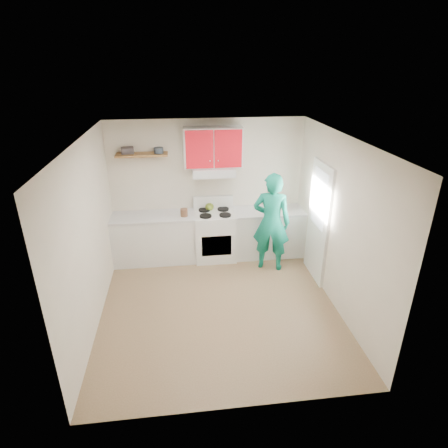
{
  "coord_description": "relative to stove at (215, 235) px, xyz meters",
  "views": [
    {
      "loc": [
        -0.51,
        -4.81,
        3.56
      ],
      "look_at": [
        0.15,
        0.55,
        1.15
      ],
      "focal_mm": 29.86,
      "sensor_mm": 36.0,
      "label": 1
    }
  ],
  "objects": [
    {
      "name": "shelf",
      "position": [
        -1.25,
        0.18,
        1.56
      ],
      "size": [
        0.9,
        0.3,
        0.04
      ],
      "primitive_type": "cube",
      "color": "brown",
      "rests_on": "back_wall"
    },
    {
      "name": "cutting_board",
      "position": [
        0.6,
        0.06,
        0.45
      ],
      "size": [
        0.29,
        0.22,
        0.02
      ],
      "primitive_type": "cube",
      "rotation": [
        0.0,
        0.0,
        -0.04
      ],
      "color": "olive",
      "rests_on": "counter_right"
    },
    {
      "name": "counter_left",
      "position": [
        -1.14,
        0.02,
        -0.01
      ],
      "size": [
        1.52,
        0.6,
        0.9
      ],
      "primitive_type": "cube",
      "color": "silver",
      "rests_on": "floor"
    },
    {
      "name": "left_wall",
      "position": [
        -1.9,
        -1.57,
        0.84
      ],
      "size": [
        0.04,
        3.8,
        2.6
      ],
      "primitive_type": "cube",
      "color": "beige",
      "rests_on": "floor"
    },
    {
      "name": "stove",
      "position": [
        0.0,
        0.0,
        0.0
      ],
      "size": [
        0.76,
        0.65,
        0.92
      ],
      "primitive_type": "cube",
      "color": "white",
      "rests_on": "floor"
    },
    {
      "name": "counter_right",
      "position": [
        1.04,
        0.02,
        -0.01
      ],
      "size": [
        1.32,
        0.6,
        0.9
      ],
      "primitive_type": "cube",
      "color": "silver",
      "rests_on": "floor"
    },
    {
      "name": "floor",
      "position": [
        -0.1,
        -1.57,
        -0.46
      ],
      "size": [
        3.8,
        3.8,
        0.0
      ],
      "primitive_type": "plane",
      "color": "brown",
      "rests_on": "ground"
    },
    {
      "name": "right_wall",
      "position": [
        1.7,
        -1.57,
        0.84
      ],
      "size": [
        0.04,
        3.8,
        2.6
      ],
      "primitive_type": "cube",
      "color": "beige",
      "rests_on": "floor"
    },
    {
      "name": "tin",
      "position": [
        -0.96,
        0.16,
        1.63
      ],
      "size": [
        0.17,
        0.17,
        0.1
      ],
      "primitive_type": "cylinder",
      "rotation": [
        0.0,
        0.0,
        -0.04
      ],
      "color": "#333D4C",
      "rests_on": "shelf"
    },
    {
      "name": "door",
      "position": [
        1.68,
        -0.88,
        0.56
      ],
      "size": [
        0.05,
        0.85,
        2.05
      ],
      "primitive_type": "cube",
      "color": "white",
      "rests_on": "floor"
    },
    {
      "name": "upper_cabinets",
      "position": [
        0.0,
        0.16,
        1.66
      ],
      "size": [
        1.02,
        0.33,
        0.7
      ],
      "primitive_type": "cube",
      "color": "red",
      "rests_on": "back_wall"
    },
    {
      "name": "silicone_mat",
      "position": [
        1.45,
        -0.06,
        0.44
      ],
      "size": [
        0.32,
        0.29,
        0.01
      ],
      "primitive_type": "cube",
      "rotation": [
        0.0,
        0.0,
        0.28
      ],
      "color": "red",
      "rests_on": "counter_right"
    },
    {
      "name": "range_hood",
      "position": [
        0.0,
        0.1,
        1.24
      ],
      "size": [
        0.76,
        0.44,
        0.15
      ],
      "primitive_type": "cube",
      "color": "silver",
      "rests_on": "back_wall"
    },
    {
      "name": "ceiling",
      "position": [
        -0.1,
        -1.57,
        2.14
      ],
      "size": [
        3.6,
        3.8,
        0.04
      ],
      "primitive_type": "cube",
      "color": "white",
      "rests_on": "floor"
    },
    {
      "name": "person",
      "position": [
        0.96,
        -0.51,
        0.45
      ],
      "size": [
        0.77,
        0.63,
        1.81
      ],
      "primitive_type": "imported",
      "rotation": [
        0.0,
        0.0,
        2.79
      ],
      "color": "#0E8268",
      "rests_on": "floor"
    },
    {
      "name": "kettle",
      "position": [
        -0.08,
        0.17,
        0.53
      ],
      "size": [
        0.2,
        0.2,
        0.14
      ],
      "primitive_type": "ellipsoid",
      "rotation": [
        0.0,
        0.0,
        -0.23
      ],
      "color": "olive",
      "rests_on": "stove"
    },
    {
      "name": "back_wall",
      "position": [
        -0.1,
        0.32,
        0.84
      ],
      "size": [
        3.6,
        0.04,
        2.6
      ],
      "primitive_type": "cube",
      "color": "beige",
      "rests_on": "floor"
    },
    {
      "name": "door_glass",
      "position": [
        1.65,
        -0.88,
        0.99
      ],
      "size": [
        0.01,
        0.55,
        0.95
      ],
      "primitive_type": "cube",
      "color": "white",
      "rests_on": "door"
    },
    {
      "name": "crock",
      "position": [
        -0.57,
        -0.07,
        0.52
      ],
      "size": [
        0.16,
        0.16,
        0.16
      ],
      "primitive_type": "cylinder",
      "rotation": [
        0.0,
        0.0,
        0.21
      ],
      "color": "brown",
      "rests_on": "counter_left"
    },
    {
      "name": "front_wall",
      "position": [
        -0.1,
        -3.47,
        0.84
      ],
      "size": [
        3.6,
        0.04,
        2.6
      ],
      "primitive_type": "cube",
      "color": "beige",
      "rests_on": "floor"
    },
    {
      "name": "books",
      "position": [
        -1.49,
        0.21,
        1.63
      ],
      "size": [
        0.24,
        0.19,
        0.11
      ],
      "primitive_type": "cube",
      "rotation": [
        0.0,
        0.0,
        0.15
      ],
      "color": "#40383A",
      "rests_on": "shelf"
    }
  ]
}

